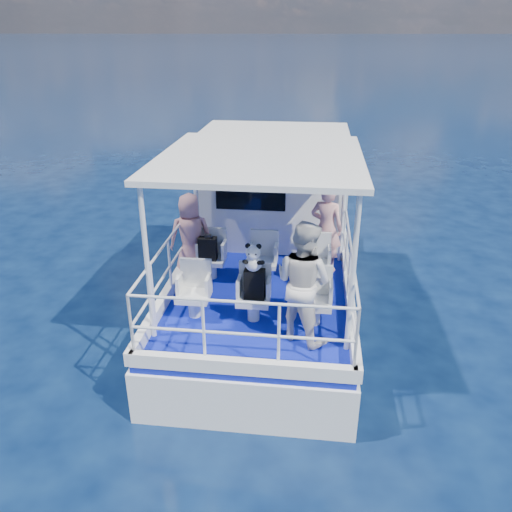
% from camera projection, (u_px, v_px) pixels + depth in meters
% --- Properties ---
extents(ground, '(2000.00, 2000.00, 0.00)m').
position_uv_depth(ground, '(261.00, 330.00, 8.85)').
color(ground, black).
rests_on(ground, ground).
extents(hull, '(3.00, 7.00, 1.60)m').
position_uv_depth(hull, '(267.00, 302.00, 9.76)').
color(hull, white).
rests_on(hull, ground).
extents(deck, '(2.90, 6.90, 0.10)m').
position_uv_depth(deck, '(267.00, 263.00, 9.41)').
color(deck, '#0A1495').
rests_on(deck, hull).
extents(cabin, '(2.85, 2.00, 2.20)m').
position_uv_depth(cabin, '(274.00, 185.00, 10.11)').
color(cabin, white).
rests_on(cabin, deck).
extents(canopy, '(3.00, 3.20, 0.08)m').
position_uv_depth(canopy, '(261.00, 158.00, 7.38)').
color(canopy, white).
rests_on(canopy, cabin).
extents(canopy_posts, '(2.77, 2.97, 2.20)m').
position_uv_depth(canopy_posts, '(260.00, 230.00, 7.80)').
color(canopy_posts, white).
rests_on(canopy_posts, deck).
extents(railings, '(2.84, 3.59, 1.00)m').
position_uv_depth(railings, '(258.00, 274.00, 7.76)').
color(railings, white).
rests_on(railings, deck).
extents(seat_port_fwd, '(0.48, 0.46, 0.38)m').
position_uv_depth(seat_port_fwd, '(211.00, 268.00, 8.68)').
color(seat_port_fwd, silver).
rests_on(seat_port_fwd, deck).
extents(seat_center_fwd, '(0.48, 0.46, 0.38)m').
position_uv_depth(seat_center_fwd, '(263.00, 270.00, 8.58)').
color(seat_center_fwd, silver).
rests_on(seat_center_fwd, deck).
extents(seat_stbd_fwd, '(0.48, 0.46, 0.38)m').
position_uv_depth(seat_stbd_fwd, '(315.00, 273.00, 8.49)').
color(seat_stbd_fwd, silver).
rests_on(seat_stbd_fwd, deck).
extents(seat_port_aft, '(0.48, 0.46, 0.38)m').
position_uv_depth(seat_port_aft, '(194.00, 305.00, 7.51)').
color(seat_port_aft, silver).
rests_on(seat_port_aft, deck).
extents(seat_center_aft, '(0.48, 0.46, 0.38)m').
position_uv_depth(seat_center_aft, '(253.00, 308.00, 7.41)').
color(seat_center_aft, silver).
rests_on(seat_center_aft, deck).
extents(seat_stbd_aft, '(0.48, 0.46, 0.38)m').
position_uv_depth(seat_stbd_aft, '(314.00, 312.00, 7.31)').
color(seat_stbd_aft, silver).
rests_on(seat_stbd_aft, deck).
extents(passenger_port_fwd, '(0.64, 0.52, 1.49)m').
position_uv_depth(passenger_port_fwd, '(191.00, 236.00, 8.53)').
color(passenger_port_fwd, tan).
rests_on(passenger_port_fwd, deck).
extents(passenger_stbd_fwd, '(0.67, 0.55, 1.60)m').
position_uv_depth(passenger_stbd_fwd, '(326.00, 228.00, 8.73)').
color(passenger_stbd_fwd, pink).
rests_on(passenger_stbd_fwd, deck).
extents(passenger_stbd_aft, '(1.07, 1.01, 1.74)m').
position_uv_depth(passenger_stbd_aft, '(303.00, 282.00, 6.71)').
color(passenger_stbd_aft, silver).
rests_on(passenger_stbd_aft, deck).
extents(backpack_port, '(0.30, 0.17, 0.40)m').
position_uv_depth(backpack_port, '(208.00, 249.00, 8.46)').
color(backpack_port, black).
rests_on(backpack_port, seat_port_fwd).
extents(backpack_center, '(0.30, 0.17, 0.45)m').
position_uv_depth(backpack_center, '(255.00, 284.00, 7.22)').
color(backpack_center, black).
rests_on(backpack_center, seat_center_aft).
extents(compact_camera, '(0.11, 0.06, 0.06)m').
position_uv_depth(compact_camera, '(208.00, 236.00, 8.35)').
color(compact_camera, black).
rests_on(compact_camera, backpack_port).
extents(panda, '(0.27, 0.22, 0.41)m').
position_uv_depth(panda, '(253.00, 257.00, 7.03)').
color(panda, white).
rests_on(panda, backpack_center).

